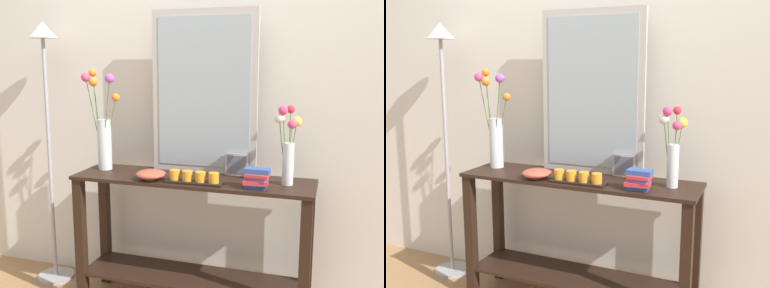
% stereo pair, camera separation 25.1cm
% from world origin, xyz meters
% --- Properties ---
extents(wall_back, '(6.40, 0.08, 2.70)m').
position_xyz_m(wall_back, '(0.00, 0.31, 1.35)').
color(wall_back, silver).
rests_on(wall_back, ground).
extents(console_table, '(1.38, 0.37, 0.81)m').
position_xyz_m(console_table, '(0.00, 0.00, 0.49)').
color(console_table, black).
rests_on(console_table, ground).
extents(mirror_leaning, '(0.63, 0.03, 0.95)m').
position_xyz_m(mirror_leaning, '(0.02, 0.16, 1.28)').
color(mirror_leaning, '#B7B2AD').
rests_on(mirror_leaning, console_table).
extents(tall_vase_left, '(0.25, 0.14, 0.61)m').
position_xyz_m(tall_vase_left, '(-0.58, 0.04, 1.05)').
color(tall_vase_left, silver).
rests_on(tall_vase_left, console_table).
extents(vase_right, '(0.14, 0.15, 0.43)m').
position_xyz_m(vase_right, '(0.53, 0.02, 1.03)').
color(vase_right, silver).
rests_on(vase_right, console_table).
extents(candle_tray, '(0.32, 0.09, 0.07)m').
position_xyz_m(candle_tray, '(0.05, -0.11, 0.83)').
color(candle_tray, black).
rests_on(candle_tray, console_table).
extents(picture_frame_small, '(0.13, 0.01, 0.13)m').
position_xyz_m(picture_frame_small, '(0.23, 0.13, 0.87)').
color(picture_frame_small, '#B7B2AD').
rests_on(picture_frame_small, console_table).
extents(decorative_bowl, '(0.17, 0.17, 0.06)m').
position_xyz_m(decorative_bowl, '(-0.21, -0.11, 0.84)').
color(decorative_bowl, '#B24C38').
rests_on(decorative_bowl, console_table).
extents(book_stack, '(0.14, 0.10, 0.11)m').
position_xyz_m(book_stack, '(0.39, -0.11, 0.86)').
color(book_stack, '#2D519E').
rests_on(book_stack, console_table).
extents(floor_lamp, '(0.24, 0.24, 1.71)m').
position_xyz_m(floor_lamp, '(-1.01, 0.09, 1.15)').
color(floor_lamp, '#9E9EA3').
rests_on(floor_lamp, ground).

